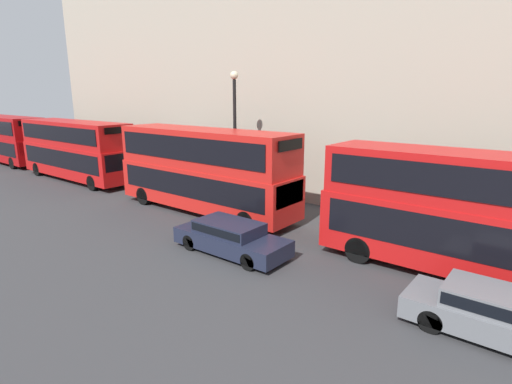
{
  "coord_description": "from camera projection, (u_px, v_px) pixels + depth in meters",
  "views": [
    {
      "loc": [
        -12.77,
        2.93,
        6.12
      ],
      "look_at": [
        0.48,
        13.41,
        1.96
      ],
      "focal_mm": 28.0,
      "sensor_mm": 36.0,
      "label": 1
    }
  ],
  "objects": [
    {
      "name": "car_hatchback",
      "position": [
        230.0,
        236.0,
        15.65
      ],
      "size": [
        1.8,
        4.78,
        1.28
      ],
      "color": "#1E2338",
      "rests_on": "ground"
    },
    {
      "name": "bus_second_in_queue",
      "position": [
        204.0,
        167.0,
        20.76
      ],
      "size": [
        2.59,
        10.78,
        4.38
      ],
      "color": "red",
      "rests_on": "ground"
    },
    {
      "name": "bus_leading",
      "position": [
        480.0,
        212.0,
        13.05
      ],
      "size": [
        2.59,
        10.39,
        4.27
      ],
      "color": "red",
      "rests_on": "ground"
    },
    {
      "name": "bus_third_in_queue",
      "position": [
        75.0,
        148.0,
        28.69
      ],
      "size": [
        2.59,
        11.08,
        4.25
      ],
      "color": "red",
      "rests_on": "ground"
    },
    {
      "name": "car_dark_sedan",
      "position": [
        502.0,
        315.0,
        10.09
      ],
      "size": [
        1.76,
        4.74,
        1.29
      ],
      "color": "slate",
      "rests_on": "ground"
    },
    {
      "name": "street_lamp",
      "position": [
        235.0,
        126.0,
        21.8
      ],
      "size": [
        0.44,
        0.44,
        7.31
      ],
      "color": "black",
      "rests_on": "ground"
    },
    {
      "name": "bus_trailing",
      "position": [
        8.0,
        138.0,
        35.88
      ],
      "size": [
        2.59,
        10.06,
        4.19
      ],
      "color": "#B20C0F",
      "rests_on": "ground"
    }
  ]
}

